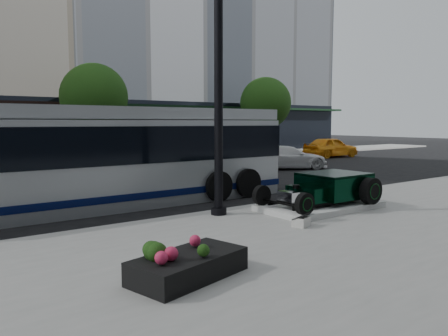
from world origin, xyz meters
TOP-DOWN VIEW (x-y plane):
  - ground at (0.00, 0.00)m, footprint 120.00×120.00m
  - sidewalk_far at (0.00, 14.00)m, footprint 70.00×4.00m
  - street_trees at (1.15, 13.07)m, footprint 29.80×3.80m
  - display_plinth at (1.22, -3.66)m, footprint 3.40×1.80m
  - hot_rod at (1.55, -3.66)m, footprint 3.22×2.00m
  - info_plaque at (-0.69, -4.77)m, footprint 0.48×0.41m
  - lamppost at (-1.44, -2.58)m, footprint 0.40×0.40m
  - flower_planter at (-4.49, -6.05)m, footprint 1.98×1.32m
  - transit_bus at (-3.35, 0.81)m, footprint 12.12×2.88m
  - white_sedan at (8.57, 5.09)m, footprint 4.62×3.37m
  - yellow_taxi at (16.59, 8.90)m, footprint 4.34×1.98m

SIDE VIEW (x-z plane):
  - ground at x=0.00m, z-range 0.00..0.00m
  - sidewalk_far at x=0.00m, z-range 0.00..0.12m
  - display_plinth at x=1.22m, z-range 0.12..0.27m
  - info_plaque at x=-0.69m, z-range 0.09..0.40m
  - flower_planter at x=-4.49m, z-range 0.04..0.63m
  - white_sedan at x=8.57m, z-range 0.00..1.24m
  - hot_rod at x=1.55m, z-range 0.29..1.10m
  - yellow_taxi at x=16.59m, z-range 0.00..1.44m
  - transit_bus at x=-3.35m, z-range 0.02..2.95m
  - lamppost at x=-1.44m, z-range -0.16..7.20m
  - street_trees at x=1.15m, z-range 0.92..6.62m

